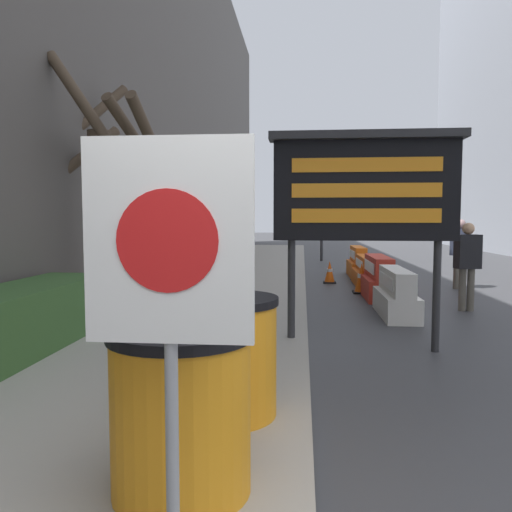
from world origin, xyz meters
The scene contains 16 objects.
building_left_facade centered at (-4.21, 9.80, 6.76)m, with size 0.40×50.40×13.52m.
bare_tree centered at (-3.39, 6.24, 2.23)m, with size 2.46×2.54×4.17m.
barrel_drum_foreground centered at (-0.77, 0.86, 0.62)m, with size 0.83×0.83×0.95m.
barrel_drum_middle centered at (-0.68, 2.00, 0.62)m, with size 0.83×0.83×0.95m.
warning_sign centered at (-0.66, 0.24, 1.49)m, with size 0.74×0.08×1.92m.
message_board centered at (0.70, 4.63, 2.08)m, with size 2.44×0.36×2.80m.
jersey_barrier_white centered at (1.56, 6.99, 0.37)m, with size 0.56×1.74×0.83m.
jersey_barrier_red_striped centered at (1.56, 9.04, 0.40)m, with size 0.63×1.80×0.90m.
jersey_barrier_orange_far centered at (1.56, 11.07, 0.33)m, with size 0.59×1.81×0.76m.
jersey_barrier_orange_near centered at (1.56, 13.03, 0.39)m, with size 0.53×1.75×0.89m.
traffic_cone_near centered at (1.28, 9.68, 0.34)m, with size 0.39×0.39×0.70m.
traffic_cone_mid centered at (2.01, 15.33, 0.36)m, with size 0.41×0.41×0.73m.
traffic_cone_far centered at (0.64, 11.43, 0.29)m, with size 0.33×0.33×0.59m.
traffic_light_near_curb centered at (0.70, 18.43, 2.82)m, with size 0.28×0.45×3.88m.
pedestrian_worker centered at (2.95, 7.61, 0.97)m, with size 0.47×0.33×1.64m.
pedestrian_passerby centered at (3.74, 10.62, 1.00)m, with size 0.52×0.43×1.70m.
Camera 1 is at (-0.08, -1.86, 1.71)m, focal length 35.00 mm.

